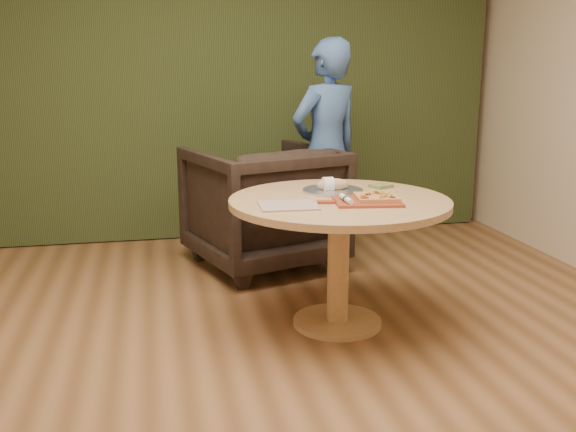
# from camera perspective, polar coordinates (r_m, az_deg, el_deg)

# --- Properties ---
(room_shell) EXTENTS (5.04, 6.04, 2.84)m
(room_shell) POSITION_cam_1_polar(r_m,az_deg,el_deg) (2.68, -0.24, 11.63)
(room_shell) COLOR #93623A
(room_shell) RESTS_ON ground
(curtain) EXTENTS (4.80, 0.14, 2.78)m
(curtain) POSITION_cam_1_polar(r_m,az_deg,el_deg) (5.55, -6.52, 12.46)
(curtain) COLOR #293618
(curtain) RESTS_ON ground
(pedestal_table) EXTENTS (1.24, 1.24, 0.75)m
(pedestal_table) POSITION_cam_1_polar(r_m,az_deg,el_deg) (3.62, 4.55, -0.62)
(pedestal_table) COLOR tan
(pedestal_table) RESTS_ON ground
(pizza_paddle) EXTENTS (0.46, 0.33, 0.01)m
(pizza_paddle) POSITION_cam_1_polar(r_m,az_deg,el_deg) (3.49, 6.89, 1.29)
(pizza_paddle) COLOR #9A4027
(pizza_paddle) RESTS_ON pedestal_table
(flatbread_pizza) EXTENTS (0.25, 0.25, 0.04)m
(flatbread_pizza) POSITION_cam_1_polar(r_m,az_deg,el_deg) (3.51, 7.88, 1.67)
(flatbread_pizza) COLOR tan
(flatbread_pizza) RESTS_ON pizza_paddle
(cutlery_roll) EXTENTS (0.03, 0.20, 0.03)m
(cutlery_roll) POSITION_cam_1_polar(r_m,az_deg,el_deg) (3.43, 5.20, 1.52)
(cutlery_roll) COLOR white
(cutlery_roll) RESTS_ON pizza_paddle
(newspaper) EXTENTS (0.31, 0.26, 0.01)m
(newspaper) POSITION_cam_1_polar(r_m,az_deg,el_deg) (3.37, 0.00, 0.93)
(newspaper) COLOR silver
(newspaper) RESTS_ON pedestal_table
(serving_tray) EXTENTS (0.36, 0.36, 0.02)m
(serving_tray) POSITION_cam_1_polar(r_m,az_deg,el_deg) (3.77, 3.99, 2.27)
(serving_tray) COLOR silver
(serving_tray) RESTS_ON pedestal_table
(bread_roll) EXTENTS (0.19, 0.09, 0.09)m
(bread_roll) POSITION_cam_1_polar(r_m,az_deg,el_deg) (3.76, 3.87, 2.81)
(bread_roll) COLOR tan
(bread_roll) RESTS_ON serving_tray
(green_packet) EXTENTS (0.15, 0.14, 0.02)m
(green_packet) POSITION_cam_1_polar(r_m,az_deg,el_deg) (3.93, 8.26, 2.65)
(green_packet) COLOR #53632C
(green_packet) RESTS_ON pedestal_table
(armchair) EXTENTS (1.20, 1.16, 1.00)m
(armchair) POSITION_cam_1_polar(r_m,az_deg,el_deg) (4.74, -2.22, 1.41)
(armchair) COLOR black
(armchair) RESTS_ON ground
(person_standing) EXTENTS (0.72, 0.61, 1.67)m
(person_standing) POSITION_cam_1_polar(r_m,az_deg,el_deg) (4.87, 3.40, 5.73)
(person_standing) COLOR #3A5C98
(person_standing) RESTS_ON ground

